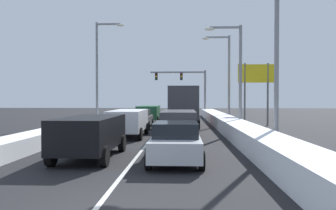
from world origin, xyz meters
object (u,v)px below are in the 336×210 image
Objects in this scene: traffic_light_gantry at (188,83)px; street_lamp_right_mid at (235,68)px; street_lamp_left_mid at (100,65)px; box_truck_right_lane_third at (183,104)px; suv_charcoal_right_lane_second at (179,122)px; suv_green_center_lane_fourth at (149,112)px; suv_white_center_lane_second at (128,121)px; sedan_silver_right_lane_nearest at (176,142)px; roadside_sign_right at (256,80)px; sedan_gray_center_lane_third at (139,119)px; suv_black_center_lane_nearest at (91,133)px; street_lamp_right_near at (269,41)px; street_lamp_right_far at (225,71)px; suv_tan_right_lane_fourth at (180,111)px.

street_lamp_right_mid is at bearing -81.64° from traffic_light_gantry.
street_lamp_left_mid reaches higher than traffic_light_gantry.
suv_charcoal_right_lane_second is at bearing -91.99° from box_truck_right_lane_third.
suv_green_center_lane_fourth is 6.65m from street_lamp_left_mid.
traffic_light_gantry reaches higher than suv_green_center_lane_fourth.
suv_charcoal_right_lane_second is 0.52× the size of street_lamp_left_mid.
traffic_light_gantry is at bearing 80.39° from suv_white_center_lane_second.
suv_green_center_lane_fourth is 0.65× the size of traffic_light_gantry.
sedan_silver_right_lane_nearest is 0.82× the size of roadside_sign_right.
sedan_gray_center_lane_third is 18.98m from traffic_light_gantry.
suv_black_center_lane_nearest is (-3.76, -14.71, -0.88)m from box_truck_right_lane_third.
suv_green_center_lane_fourth reaches higher than sedan_silver_right_lane_nearest.
street_lamp_right_far is (-0.18, 15.16, -0.19)m from street_lamp_right_near.
street_lamp_right_far is at bearing 138.66° from roadside_sign_right.
street_lamp_right_mid reaches higher than suv_tan_right_lane_fourth.
suv_white_center_lane_second is at bearing 150.80° from street_lamp_right_near.
suv_tan_right_lane_fourth is 13.58m from street_lamp_right_mid.
sedan_silver_right_lane_nearest is 3.51m from suv_black_center_lane_nearest.
traffic_light_gantry is (0.63, 16.79, 2.60)m from box_truck_right_lane_third.
traffic_light_gantry is 28.65m from street_lamp_right_near.
street_lamp_right_near is at bearing -53.15° from sedan_gray_center_lane_third.
sedan_silver_right_lane_nearest is 1.00× the size of sedan_gray_center_lane_third.
suv_white_center_lane_second is at bearing 87.68° from suv_black_center_lane_nearest.
suv_white_center_lane_second is 1.09× the size of sedan_gray_center_lane_third.
street_lamp_right_mid reaches higher than suv_charcoal_right_lane_second.
roadside_sign_right is at bearing -41.34° from street_lamp_right_far.
street_lamp_right_mid reaches higher than suv_green_center_lane_fourth.
roadside_sign_right is at bearing 63.56° from street_lamp_right_mid.
suv_white_center_lane_second is at bearing -138.35° from roadside_sign_right.
traffic_light_gantry is at bearing 60.76° from street_lamp_left_mid.
street_lamp_left_mid reaches higher than street_lamp_right_near.
suv_charcoal_right_lane_second is 0.59× the size of street_lamp_right_far.
suv_charcoal_right_lane_second is at bearing 143.48° from street_lamp_right_near.
box_truck_right_lane_third is 12.77m from street_lamp_right_near.
suv_white_center_lane_second is at bearing 163.03° from suv_charcoal_right_lane_second.
street_lamp_left_mid is at bearing 151.45° from street_lamp_right_mid.
street_lamp_right_far is at bearing 55.74° from suv_white_center_lane_second.
sedan_gray_center_lane_third is (-3.27, 7.00, -0.25)m from suv_charcoal_right_lane_second.
street_lamp_right_mid is 1.39× the size of roadside_sign_right.
street_lamp_right_near reaches higher than sedan_silver_right_lane_nearest.
traffic_light_gantry is (0.94, 32.09, 3.73)m from sedan_silver_right_lane_nearest.
sedan_gray_center_lane_third is 9.91m from street_lamp_right_far.
street_lamp_right_mid is at bearing 24.95° from suv_white_center_lane_second.
suv_black_center_lane_nearest is at bearing -112.96° from street_lamp_right_far.
suv_tan_right_lane_fourth is at bearing 50.55° from suv_green_center_lane_fourth.
suv_black_center_lane_nearest is 0.65× the size of traffic_light_gantry.
suv_green_center_lane_fourth is 11.82m from street_lamp_right_mid.
suv_tan_right_lane_fourth and suv_black_center_lane_nearest have the same top height.
suv_white_center_lane_second reaches higher than sedan_silver_right_lane_nearest.
box_truck_right_lane_third is at bearing -53.74° from suv_green_center_lane_fourth.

